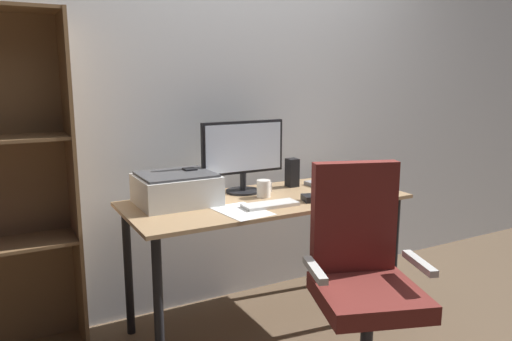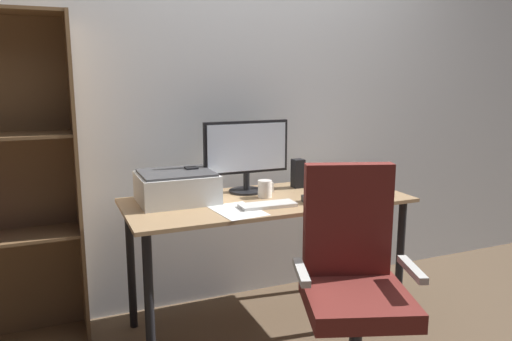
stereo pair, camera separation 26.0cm
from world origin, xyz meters
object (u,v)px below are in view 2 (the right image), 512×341
at_px(desk, 267,214).
at_px(printer, 177,187).
at_px(keyboard, 268,205).
at_px(laptop, 343,185).
at_px(mouse, 308,200).
at_px(coffee_mug, 264,189).
at_px(office_chair, 353,292).
at_px(speaker_left, 192,182).
at_px(monitor, 246,152).
at_px(speaker_right, 298,173).

bearing_deg(desk, printer, 165.02).
relative_size(keyboard, laptop, 0.91).
bearing_deg(mouse, coffee_mug, 145.10).
bearing_deg(office_chair, mouse, 104.23).
height_order(coffee_mug, speaker_left, speaker_left).
bearing_deg(monitor, keyboard, -93.73).
bearing_deg(coffee_mug, speaker_right, 27.04).
distance_m(coffee_mug, speaker_left, 0.40).
height_order(speaker_right, office_chair, office_chair).
relative_size(monitor, laptop, 1.56).
distance_m(desk, speaker_left, 0.45).
bearing_deg(printer, laptop, -2.76).
bearing_deg(monitor, coffee_mug, -74.22).
bearing_deg(speaker_right, laptop, -20.98).
height_order(coffee_mug, laptop, coffee_mug).
height_order(keyboard, laptop, laptop).
xyz_separation_m(laptop, printer, (-1.00, 0.05, 0.07)).
bearing_deg(desk, office_chair, -79.94).
bearing_deg(speaker_right, desk, -147.90).
height_order(desk, monitor, monitor).
distance_m(monitor, printer, 0.45).
distance_m(speaker_left, speaker_right, 0.65).
distance_m(desk, coffee_mug, 0.14).
bearing_deg(speaker_right, office_chair, -100.87).
distance_m(monitor, laptop, 0.63).
bearing_deg(office_chair, laptop, 79.96).
relative_size(desk, mouse, 15.95).
bearing_deg(desk, laptop, 8.15).
height_order(laptop, office_chair, office_chair).
xyz_separation_m(keyboard, speaker_left, (-0.30, 0.34, 0.08)).
bearing_deg(speaker_right, printer, -176.17).
distance_m(coffee_mug, office_chair, 0.78).
relative_size(monitor, office_chair, 0.50).
bearing_deg(office_chair, printer, 145.94).
distance_m(mouse, laptop, 0.45).
bearing_deg(desk, monitor, 104.31).
bearing_deg(keyboard, speaker_right, 45.95).
distance_m(speaker_left, office_chair, 1.04).
distance_m(keyboard, speaker_left, 0.46).
bearing_deg(desk, speaker_left, 154.83).
relative_size(desk, laptop, 4.78).
bearing_deg(coffee_mug, printer, 168.50).
xyz_separation_m(monitor, office_chair, (0.16, -0.85, -0.51)).
bearing_deg(office_chair, keyboard, 129.73).
distance_m(desk, speaker_right, 0.37).
bearing_deg(desk, speaker_right, 32.10).
xyz_separation_m(laptop, speaker_right, (-0.26, 0.10, 0.07)).
xyz_separation_m(keyboard, printer, (-0.40, 0.29, 0.07)).
height_order(monitor, office_chair, monitor).
distance_m(coffee_mug, laptop, 0.54).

